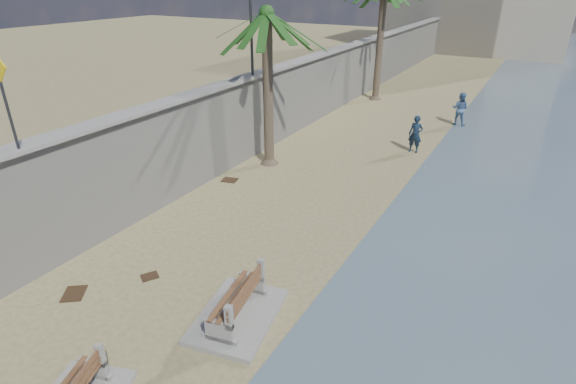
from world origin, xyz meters
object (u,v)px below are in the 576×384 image
at_px(person_b, 460,107).
at_px(palm_mid, 267,15).
at_px(bench_far, 237,303).
at_px(person_a, 416,132).

bearing_deg(person_b, palm_mid, 62.66).
bearing_deg(bench_far, person_a, 87.71).
distance_m(bench_far, person_a, 13.40).
height_order(bench_far, person_b, person_b).
distance_m(person_a, person_b, 5.56).
height_order(palm_mid, person_a, palm_mid).
distance_m(bench_far, palm_mid, 11.44).
bearing_deg(palm_mid, bench_far, -62.55).
xyz_separation_m(bench_far, palm_mid, (-4.58, 8.82, 5.65)).
xyz_separation_m(palm_mid, person_b, (6.06, 10.04, -5.11)).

